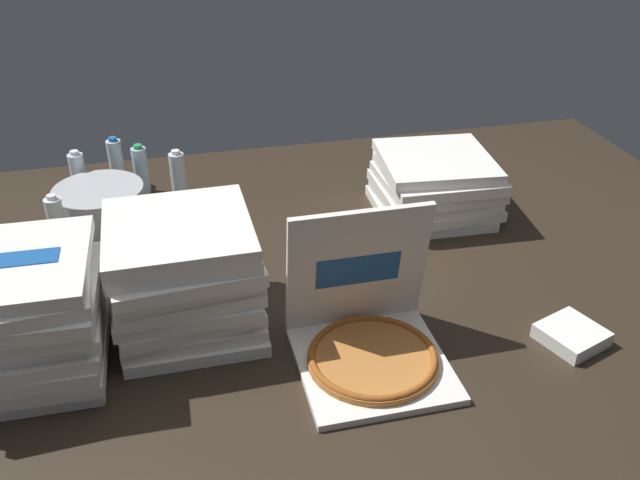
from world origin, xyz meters
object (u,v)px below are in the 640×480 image
Objects in this scene: open_pizza_box at (369,336)px; pizza_stack_left_far at (20,318)px; water_bottle_0 at (116,162)px; water_bottle_3 at (79,176)px; water_bottle_4 at (141,170)px; napkin_pile at (572,335)px; pizza_stack_right_far at (434,186)px; water_bottle_1 at (57,223)px; water_bottle_2 at (178,176)px; ice_bucket at (100,204)px; pizza_stack_right_near at (184,276)px.

open_pizza_box is 0.92m from pizza_stack_left_far.
water_bottle_0 is at bearing 78.88° from pizza_stack_left_far.
water_bottle_3 and water_bottle_4 have the same top height.
water_bottle_0 reaches higher than napkin_pile.
pizza_stack_right_far is at bearing 96.74° from napkin_pile.
open_pizza_box is 2.03× the size of water_bottle_1.
pizza_stack_right_far is at bearing 22.83° from pizza_stack_left_far.
water_bottle_2 is at bearing 33.53° from water_bottle_1.
ice_bucket is at bearing -159.23° from water_bottle_2.
pizza_stack_right_far is at bearing -20.46° from water_bottle_2.
water_bottle_3 is (-0.82, 1.18, 0.02)m from open_pizza_box.
pizza_stack_right_far reaches higher than water_bottle_0.
pizza_stack_left_far reaches higher than water_bottle_2.
open_pizza_box is at bearing -53.31° from ice_bucket.
water_bottle_3 is (0.08, 1.01, -0.07)m from pizza_stack_left_far.
ice_bucket is at bearing -127.60° from water_bottle_4.
open_pizza_box is 1.32m from water_bottle_4.
water_bottle_3 is 0.24m from water_bottle_4.
water_bottle_2 is 1.55m from napkin_pile.
pizza_stack_right_far is 1.36× the size of ice_bucket.
pizza_stack_left_far is at bearing -116.18° from water_bottle_2.
pizza_stack_right_far is 2.19× the size of water_bottle_2.
pizza_stack_right_far is 0.99× the size of pizza_stack_right_near.
water_bottle_4 is (0.29, 0.37, 0.00)m from water_bottle_1.
pizza_stack_right_far is at bearing 57.13° from open_pizza_box.
water_bottle_1 is 0.51m from water_bottle_2.
pizza_stack_right_near is (0.43, 0.10, -0.00)m from pizza_stack_left_far.
water_bottle_2 is 1.00× the size of water_bottle_4.
water_bottle_1 is 1.28× the size of napkin_pile.
pizza_stack_left_far is 1.02m from water_bottle_3.
ice_bucket is 2.07× the size of napkin_pile.
pizza_stack_left_far is (-0.89, 0.17, 0.10)m from open_pizza_box.
open_pizza_box is at bearing -55.45° from water_bottle_3.
water_bottle_1 is 0.47m from water_bottle_4.
water_bottle_1 is at bearing -112.03° from water_bottle_0.
water_bottle_1 reaches higher than napkin_pile.
open_pizza_box is at bearing -64.01° from water_bottle_4.
pizza_stack_right_far is 2.81× the size of napkin_pile.
water_bottle_2 is at bearing 111.80° from open_pizza_box.
water_bottle_0 is 1.85m from napkin_pile.
water_bottle_4 is at bearing 115.99° from open_pizza_box.
water_bottle_1 and water_bottle_4 have the same top height.
ice_bucket is 0.22m from water_bottle_1.
open_pizza_box reaches higher than napkin_pile.
water_bottle_2 is at bearing 63.82° from pizza_stack_left_far.
open_pizza_box is at bearing -43.20° from water_bottle_1.
water_bottle_1 is at bearing 148.66° from napkin_pile.
pizza_stack_right_near is 0.83m from water_bottle_2.
pizza_stack_left_far reaches higher than water_bottle_0.
water_bottle_0 is at bearing 132.83° from napkin_pile.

